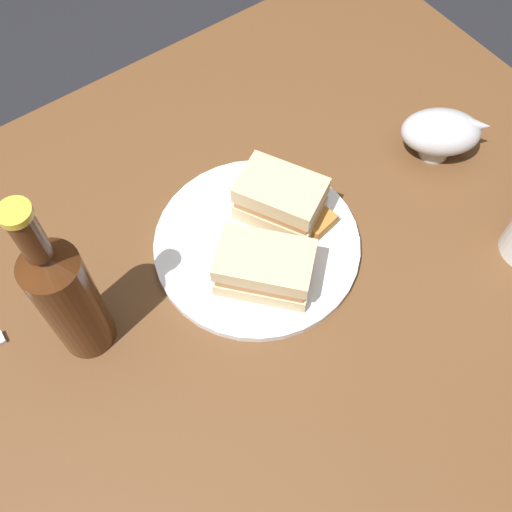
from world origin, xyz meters
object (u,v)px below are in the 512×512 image
Objects in this scene: sandwich_half_right at (280,199)px; cider_bottle at (66,296)px; sandwich_half_left at (264,267)px; gravy_boat at (442,132)px; plate at (257,244)px.

sandwich_half_right is 0.30m from cider_bottle.
sandwich_half_left is 1.01× the size of gravy_boat.
gravy_boat is at bearing 175.85° from plate.
gravy_boat is at bearing 170.75° from sandwich_half_right.
gravy_boat is (-0.33, -0.03, 0.00)m from sandwich_half_left.
sandwich_half_left is at bearing 41.77° from sandwich_half_right.
plate is at bearing 175.54° from cider_bottle.
sandwich_half_left is 0.50× the size of cider_bottle.
sandwich_half_right is at bearing -179.94° from cider_bottle.
sandwich_half_left is at bearing 63.30° from plate.
sandwich_half_right is (-0.08, -0.07, 0.00)m from sandwich_half_left.
sandwich_half_right is at bearing -159.76° from plate.
plate is at bearing -116.70° from sandwich_half_left.
cider_bottle is (0.54, -0.04, 0.06)m from gravy_boat.
sandwich_half_left is (0.02, 0.05, 0.04)m from plate.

